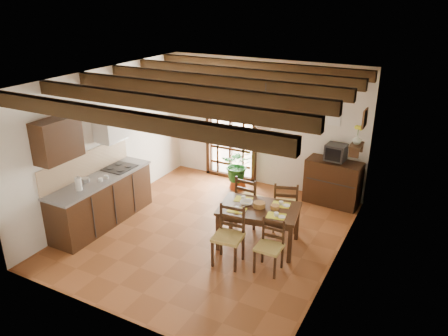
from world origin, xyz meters
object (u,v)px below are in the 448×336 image
Objects in this scene: chair_far_right at (285,214)px; crt_tv at (336,152)px; kitchen_counter at (102,200)px; dining_table at (259,212)px; pendant_lamp at (264,129)px; sideboard at (333,182)px; potted_plant at (238,164)px; chair_near_right at (269,255)px; chair_far_left at (249,209)px; chair_near_left at (228,246)px.

crt_tv is (0.49, 1.44, 0.82)m from chair_far_right.
kitchen_counter is 1.54× the size of dining_table.
crt_tv is 2.38m from pendant_lamp.
dining_table is at bearing -90.00° from pendant_lamp.
dining_table is 2.29m from sideboard.
potted_plant is (-2.04, -0.24, 0.10)m from sideboard.
potted_plant is (-2.04, -0.23, -0.55)m from crt_tv.
kitchen_counter is 2.98m from dining_table.
dining_table is 0.75× the size of potted_plant.
chair_near_right is 0.44× the size of potted_plant.
sideboard is 2.65× the size of crt_tv.
crt_tv is at bearing 38.02° from kitchen_counter.
chair_near_right is 1.51m from chair_far_left.
chair_far_left is (-0.45, 0.61, -0.32)m from dining_table.
chair_near_left is at bearing -116.03° from dining_table.
dining_table is 2.35m from potted_plant.
sideboard is 0.66m from crt_tv.
dining_table is at bearing 130.98° from chair_far_left.
chair_near_right is 1.36m from chair_far_right.
chair_near_left is 1.00× the size of chair_far_right.
sideboard is 2.06m from potted_plant.
chair_near_left is 0.99× the size of chair_far_left.
kitchen_counter reaches higher than chair_near_left.
chair_near_right is 0.78× the size of sideboard.
pendant_lamp reaches higher than chair_near_left.
sideboard is (0.70, 2.17, -0.16)m from dining_table.
dining_table is at bearing 12.69° from kitchen_counter.
chair_near_left is 1.15× the size of pendant_lamp.
potted_plant is (-1.34, 1.93, -0.06)m from dining_table.
chair_far_left reaches higher than sideboard.
chair_near_left reaches higher than chair_near_right.
kitchen_counter is 2.31× the size of chair_far_right.
pendant_lamp is (1.34, -1.83, 1.51)m from potted_plant.
chair_far_right is 1.98m from potted_plant.
chair_near_left is 3.04m from sideboard.
dining_table is 1.48× the size of chair_far_left.
pendant_lamp is (2.91, 0.75, 1.60)m from kitchen_counter.
kitchen_counter is 3.40m from pendant_lamp.
crt_tv is (0.00, -0.01, 0.66)m from sideboard.
dining_table is (2.91, 0.65, 0.15)m from kitchen_counter.
chair_far_left is at bearing -121.56° from crt_tv.
chair_near_left is 1.97m from pendant_lamp.
kitchen_counter reaches higher than crt_tv.
chair_near_left is 3.14m from crt_tv.
chair_far_left is (-0.24, 1.33, 0.00)m from chair_near_left.
chair_near_left is at bearing -1.49° from kitchen_counter.
sideboard is (0.91, 2.90, 0.16)m from chair_near_left.
crt_tv reaches higher than dining_table.
sideboard is at bearing 6.71° from potted_plant.
kitchen_counter is 2.06× the size of sideboard.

